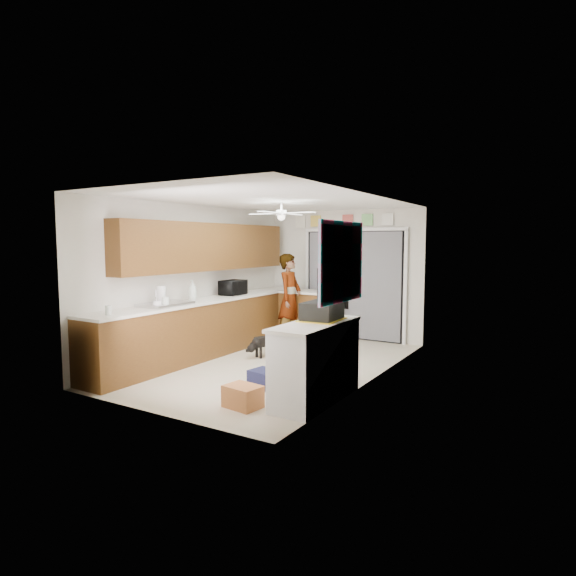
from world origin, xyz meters
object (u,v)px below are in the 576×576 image
at_px(soap_bottle, 193,290).
at_px(cup, 157,304).
at_px(suitcase, 322,311).
at_px(dog, 265,345).
at_px(cardboard_box, 243,396).
at_px(paper_towel_roll, 161,295).
at_px(man, 290,298).
at_px(navy_crate, 265,379).
at_px(microwave, 233,288).

xyz_separation_m(soap_bottle, cup, (0.21, -0.98, -0.12)).
xyz_separation_m(suitcase, dog, (-1.72, 1.31, -0.86)).
height_order(cardboard_box, dog, dog).
height_order(soap_bottle, cup, soap_bottle).
bearing_deg(cup, cardboard_box, -17.05).
distance_m(suitcase, dog, 2.33).
height_order(soap_bottle, suitcase, soap_bottle).
bearing_deg(paper_towel_roll, man, 73.05).
xyz_separation_m(navy_crate, man, (-1.18, 2.61, 0.72)).
relative_size(microwave, cup, 4.00).
distance_m(microwave, cardboard_box, 3.37).
distance_m(microwave, man, 1.13).
bearing_deg(suitcase, paper_towel_roll, 175.62).
height_order(paper_towel_roll, dog, paper_towel_roll).
bearing_deg(suitcase, soap_bottle, 161.36).
bearing_deg(paper_towel_roll, suitcase, -0.67).
relative_size(microwave, soap_bottle, 1.46).
distance_m(microwave, navy_crate, 2.70).
bearing_deg(paper_towel_roll, cardboard_box, -22.07).
bearing_deg(man, microwave, 137.83).
distance_m(paper_towel_roll, navy_crate, 2.18).
xyz_separation_m(microwave, cardboard_box, (2.05, -2.50, -0.95)).
height_order(suitcase, navy_crate, suitcase).
relative_size(navy_crate, man, 0.22).
xyz_separation_m(paper_towel_roll, dog, (1.02, 1.28, -0.90)).
xyz_separation_m(cup, man, (0.56, 2.78, -0.15)).
height_order(cardboard_box, navy_crate, cardboard_box).
height_order(microwave, dog, microwave).
distance_m(paper_towel_roll, dog, 1.87).
height_order(cup, paper_towel_roll, paper_towel_roll).
bearing_deg(navy_crate, man, 114.31).
bearing_deg(microwave, navy_crate, -136.90).
bearing_deg(microwave, dog, -114.20).
bearing_deg(man, paper_towel_roll, 157.14).
bearing_deg(microwave, cardboard_box, -144.22).
relative_size(paper_towel_roll, dog, 0.60).
bearing_deg(soap_bottle, man, 66.94).
relative_size(soap_bottle, paper_towel_roll, 1.13).
relative_size(cup, man, 0.07).
bearing_deg(man, cup, 162.69).
height_order(cup, man, man).
bearing_deg(paper_towel_roll, soap_bottle, 90.45).
bearing_deg(suitcase, dog, 138.89).
bearing_deg(navy_crate, cup, -174.43).
bearing_deg(dog, soap_bottle, -128.30).
bearing_deg(soap_bottle, suitcase, -14.93).
distance_m(cup, dog, 1.93).
bearing_deg(cup, soap_bottle, 102.07).
xyz_separation_m(cup, suitcase, (2.54, 0.24, 0.06)).
distance_m(microwave, suitcase, 3.10).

